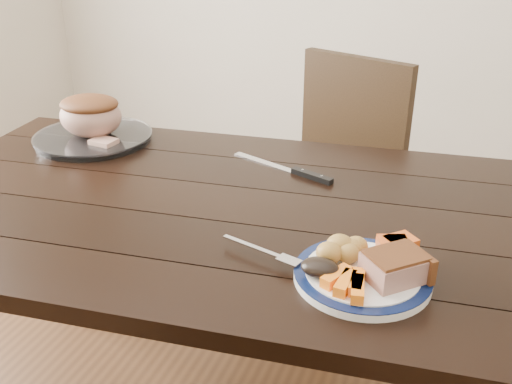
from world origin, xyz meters
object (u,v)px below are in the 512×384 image
(chair_far, at_px, (333,176))
(pork_slice, at_px, (395,267))
(carving_knife, at_px, (299,172))
(serving_platter, at_px, (94,138))
(fork, at_px, (266,252))
(dining_table, at_px, (228,237))
(dinner_plate, at_px, (362,276))
(roast_joint, at_px, (91,116))

(chair_far, relative_size, pork_slice, 9.15)
(carving_knife, bearing_deg, chair_far, 112.32)
(serving_platter, height_order, pork_slice, pork_slice)
(chair_far, bearing_deg, carving_knife, 112.44)
(fork, xyz_separation_m, carving_knife, (-0.06, 0.42, -0.01))
(dining_table, bearing_deg, serving_platter, 156.25)
(dinner_plate, distance_m, roast_joint, 1.00)
(pork_slice, height_order, carving_knife, pork_slice)
(pork_slice, bearing_deg, fork, 179.51)
(serving_platter, distance_m, pork_slice, 1.05)
(dining_table, distance_m, pork_slice, 0.48)
(dining_table, height_order, serving_platter, serving_platter)
(dining_table, xyz_separation_m, roast_joint, (-0.53, 0.24, 0.17))
(pork_slice, relative_size, roast_joint, 0.55)
(dinner_plate, distance_m, serving_platter, 0.99)
(roast_joint, bearing_deg, pork_slice, -25.02)
(chair_far, xyz_separation_m, serving_platter, (-0.62, -0.50, 0.23))
(dinner_plate, relative_size, serving_platter, 0.75)
(chair_far, distance_m, pork_slice, 1.03)
(dining_table, relative_size, fork, 9.58)
(serving_platter, distance_m, carving_knife, 0.65)
(dinner_plate, height_order, pork_slice, pork_slice)
(chair_far, bearing_deg, dining_table, 103.04)
(dining_table, bearing_deg, fork, -50.26)
(serving_platter, bearing_deg, roast_joint, 90.00)
(serving_platter, bearing_deg, pork_slice, -25.02)
(dining_table, xyz_separation_m, fork, (0.17, -0.21, 0.11))
(dining_table, xyz_separation_m, dinner_plate, (0.36, -0.20, 0.10))
(pork_slice, bearing_deg, dining_table, 153.37)
(dining_table, xyz_separation_m, chair_far, (0.09, 0.73, -0.13))
(dining_table, distance_m, fork, 0.29)
(fork, bearing_deg, pork_slice, 14.80)
(pork_slice, bearing_deg, serving_platter, 154.98)
(dining_table, height_order, chair_far, chair_far)
(dining_table, relative_size, dinner_plate, 6.69)
(dinner_plate, distance_m, pork_slice, 0.07)
(dinner_plate, bearing_deg, chair_far, 105.98)
(dinner_plate, xyz_separation_m, pork_slice, (0.06, -0.00, 0.03))
(pork_slice, bearing_deg, chair_far, 109.01)
(pork_slice, relative_size, carving_knife, 0.33)
(chair_far, bearing_deg, pork_slice, 129.03)
(chair_far, xyz_separation_m, fork, (0.08, -0.94, 0.25))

